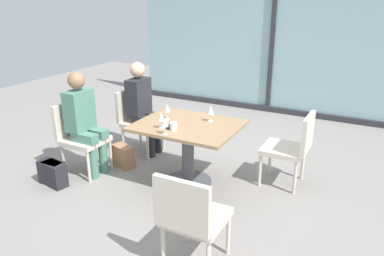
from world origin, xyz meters
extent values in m
plane|color=gray|center=(0.00, 0.00, 0.00)|extent=(12.00, 12.00, 0.00)
cube|color=#92B7BC|center=(0.00, 3.20, 1.35)|extent=(5.29, 0.03, 2.70)
cube|color=#2D2D33|center=(0.00, 3.17, 1.35)|extent=(0.08, 0.06, 2.70)
cube|color=#2D2D33|center=(0.00, 3.17, 0.05)|extent=(5.29, 0.10, 0.10)
cube|color=#997551|center=(0.00, 0.00, 0.71)|extent=(1.14, 0.91, 0.04)
cylinder|color=#4C4C51|center=(0.00, 0.00, 0.35)|extent=(0.14, 0.14, 0.69)
cylinder|color=#4C4C51|center=(0.00, 0.00, 0.01)|extent=(0.56, 0.56, 0.02)
cube|color=beige|center=(-1.23, -0.34, 0.42)|extent=(0.46, 0.46, 0.06)
cube|color=beige|center=(-1.48, -0.34, 0.66)|extent=(0.05, 0.46, 0.42)
cylinder|color=beige|center=(-1.03, -0.54, 0.20)|extent=(0.04, 0.04, 0.39)
cylinder|color=beige|center=(-1.03, -0.14, 0.20)|extent=(0.04, 0.04, 0.39)
cylinder|color=beige|center=(-1.43, -0.54, 0.20)|extent=(0.04, 0.04, 0.39)
cylinder|color=beige|center=(-1.43, -0.14, 0.20)|extent=(0.04, 0.04, 0.39)
cube|color=beige|center=(-0.97, 0.51, 0.42)|extent=(0.46, 0.46, 0.06)
cube|color=beige|center=(-1.22, 0.51, 0.66)|extent=(0.05, 0.46, 0.42)
cylinder|color=beige|center=(-0.77, 0.31, 0.20)|extent=(0.04, 0.04, 0.39)
cylinder|color=beige|center=(-0.77, 0.71, 0.20)|extent=(0.04, 0.04, 0.39)
cylinder|color=beige|center=(-1.17, 0.31, 0.20)|extent=(0.04, 0.04, 0.39)
cylinder|color=beige|center=(-1.17, 0.71, 0.20)|extent=(0.04, 0.04, 0.39)
cube|color=beige|center=(0.71, -1.18, 0.42)|extent=(0.46, 0.46, 0.06)
cube|color=beige|center=(0.71, -1.43, 0.66)|extent=(0.46, 0.05, 0.42)
cylinder|color=beige|center=(0.91, -0.98, 0.20)|extent=(0.04, 0.04, 0.39)
cylinder|color=beige|center=(0.51, -0.98, 0.20)|extent=(0.04, 0.04, 0.39)
cylinder|color=beige|center=(0.51, -1.38, 0.20)|extent=(0.04, 0.04, 0.39)
cube|color=beige|center=(0.97, 0.51, 0.42)|extent=(0.46, 0.46, 0.06)
cube|color=beige|center=(1.22, 0.51, 0.66)|extent=(0.05, 0.46, 0.42)
cylinder|color=beige|center=(0.77, 0.71, 0.20)|extent=(0.04, 0.04, 0.39)
cylinder|color=beige|center=(0.77, 0.31, 0.20)|extent=(0.04, 0.04, 0.39)
cylinder|color=beige|center=(1.17, 0.71, 0.20)|extent=(0.04, 0.04, 0.39)
cylinder|color=beige|center=(1.17, 0.31, 0.20)|extent=(0.04, 0.04, 0.39)
cylinder|color=#4C7F6B|center=(-1.06, -0.43, 0.23)|extent=(0.11, 0.11, 0.45)
cube|color=#4C7F6B|center=(-1.15, -0.43, 0.51)|extent=(0.32, 0.13, 0.11)
cylinder|color=#4C7F6B|center=(-1.06, -0.25, 0.23)|extent=(0.11, 0.11, 0.45)
cube|color=#4C7F6B|center=(-1.15, -0.25, 0.51)|extent=(0.32, 0.13, 0.11)
cube|color=#4C7F6B|center=(-1.28, -0.34, 0.80)|extent=(0.20, 0.34, 0.48)
sphere|color=#936B4C|center=(-1.28, -0.34, 1.16)|extent=(0.20, 0.20, 0.20)
cylinder|color=#28282D|center=(-0.80, 0.42, 0.23)|extent=(0.11, 0.11, 0.45)
cube|color=#28282D|center=(-0.89, 0.42, 0.51)|extent=(0.32, 0.13, 0.11)
cylinder|color=#28282D|center=(-0.80, 0.60, 0.23)|extent=(0.11, 0.11, 0.45)
cube|color=#28282D|center=(-0.89, 0.60, 0.51)|extent=(0.32, 0.13, 0.11)
cube|color=#28282D|center=(-1.02, 0.51, 0.80)|extent=(0.20, 0.34, 0.48)
sphere|color=#D8AD8C|center=(-1.02, 0.51, 1.16)|extent=(0.20, 0.20, 0.20)
cylinder|color=silver|center=(-0.19, -0.26, 0.73)|extent=(0.06, 0.06, 0.00)
cylinder|color=silver|center=(-0.19, -0.26, 0.78)|extent=(0.01, 0.01, 0.08)
cone|color=silver|center=(-0.19, -0.26, 0.87)|extent=(0.07, 0.07, 0.09)
cylinder|color=silver|center=(0.19, 0.20, 0.73)|extent=(0.06, 0.06, 0.00)
cylinder|color=silver|center=(0.19, 0.20, 0.78)|extent=(0.01, 0.01, 0.08)
cone|color=silver|center=(0.19, 0.20, 0.87)|extent=(0.07, 0.07, 0.09)
cylinder|color=silver|center=(-0.29, 0.04, 0.73)|extent=(0.06, 0.06, 0.00)
cylinder|color=silver|center=(-0.29, 0.04, 0.78)|extent=(0.01, 0.01, 0.08)
cone|color=silver|center=(-0.29, 0.04, 0.87)|extent=(0.07, 0.07, 0.09)
cylinder|color=silver|center=(-0.06, -0.39, 0.73)|extent=(0.06, 0.06, 0.00)
cylinder|color=silver|center=(-0.06, -0.39, 0.78)|extent=(0.01, 0.01, 0.08)
cone|color=silver|center=(-0.06, -0.39, 0.87)|extent=(0.07, 0.07, 0.09)
cylinder|color=white|center=(-0.04, -0.25, 0.78)|extent=(0.08, 0.08, 0.09)
cube|color=black|center=(-0.12, -0.19, 0.73)|extent=(0.11, 0.16, 0.01)
cube|color=#232328|center=(-1.33, -0.78, 0.14)|extent=(0.32, 0.21, 0.28)
cube|color=#A3704C|center=(-0.94, 0.00, 0.14)|extent=(0.33, 0.25, 0.28)
cube|color=#232328|center=(-1.40, -0.76, 0.14)|extent=(0.30, 0.16, 0.28)
camera|label=1|loc=(1.88, -3.50, 2.14)|focal=35.24mm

